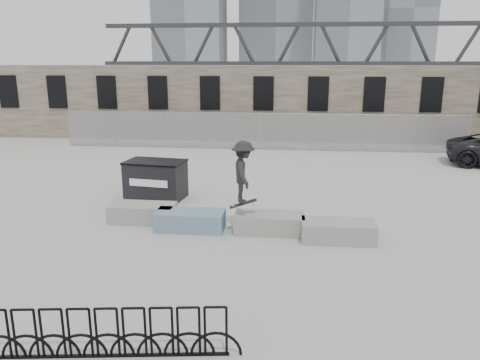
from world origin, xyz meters
name	(u,v)px	position (x,y,z in m)	size (l,w,h in m)	color
ground	(233,227)	(0.00, 0.00, 0.00)	(120.00, 120.00, 0.00)	#ACACA7
stone_wall	(265,103)	(0.00, 16.24, 2.26)	(36.00, 2.58, 4.50)	brown
chainlink_fence	(260,131)	(0.00, 12.50, 1.04)	(22.06, 0.06, 2.02)	gray
planter_far_left	(143,212)	(-2.83, 0.24, 0.30)	(2.00, 0.90, 0.55)	gray
planter_center_left	(190,220)	(-1.23, -0.29, 0.30)	(2.00, 0.90, 0.55)	#2D6587
planter_center_right	(270,222)	(1.09, -0.28, 0.30)	(2.00, 0.90, 0.55)	gray
planter_offset	(338,230)	(3.00, -0.73, 0.30)	(2.00, 0.90, 0.55)	gray
dumpster	(156,179)	(-3.13, 2.77, 0.69)	(2.22, 1.54, 1.36)	black
bike_rack	(107,334)	(-1.32, -6.42, 0.44)	(4.46, 0.64, 0.90)	black
truss_bridge	(352,65)	(10.00, 55.00, 4.13)	(70.00, 3.00, 9.80)	#2D3033
skateboarder	(243,172)	(0.34, -0.35, 1.78)	(0.89, 1.26, 1.94)	black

